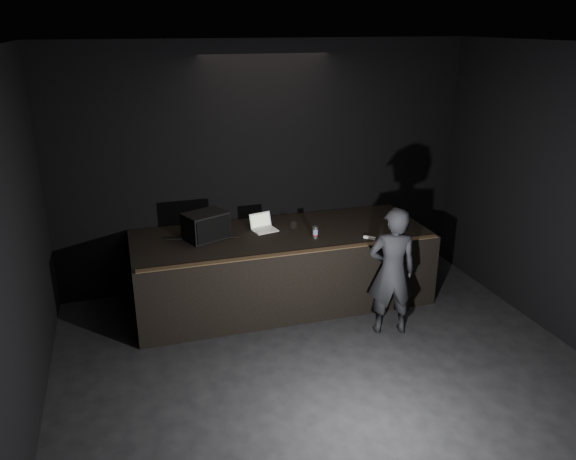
# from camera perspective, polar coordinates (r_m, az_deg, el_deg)

# --- Properties ---
(ground) EXTENTS (7.00, 7.00, 0.00)m
(ground) POSITION_cam_1_polar(r_m,az_deg,el_deg) (5.87, 7.33, -18.82)
(ground) COLOR black
(ground) RESTS_ON ground
(room_walls) EXTENTS (6.10, 7.10, 3.52)m
(room_walls) POSITION_cam_1_polar(r_m,az_deg,el_deg) (4.86, 8.39, 0.01)
(room_walls) COLOR black
(room_walls) RESTS_ON ground
(stage_riser) EXTENTS (4.00, 1.50, 1.00)m
(stage_riser) POSITION_cam_1_polar(r_m,az_deg,el_deg) (7.80, -0.67, -3.80)
(stage_riser) COLOR black
(stage_riser) RESTS_ON ground
(riser_lip) EXTENTS (3.92, 0.10, 0.01)m
(riser_lip) POSITION_cam_1_polar(r_m,az_deg,el_deg) (6.98, 0.97, -2.29)
(riser_lip) COLOR brown
(riser_lip) RESTS_ON stage_riser
(stage_monitor) EXTENTS (0.64, 0.57, 0.36)m
(stage_monitor) POSITION_cam_1_polar(r_m,az_deg,el_deg) (7.46, -8.34, 0.42)
(stage_monitor) COLOR black
(stage_monitor) RESTS_ON stage_riser
(cable) EXTENTS (0.93, 0.22, 0.02)m
(cable) POSITION_cam_1_polar(r_m,az_deg,el_deg) (7.51, -8.64, -0.84)
(cable) COLOR black
(cable) RESTS_ON stage_riser
(laptop) EXTENTS (0.38, 0.35, 0.22)m
(laptop) POSITION_cam_1_polar(r_m,az_deg,el_deg) (7.74, -2.56, 0.43)
(laptop) COLOR white
(laptop) RESTS_ON stage_riser
(beer_can) EXTENTS (0.07, 0.07, 0.17)m
(beer_can) POSITION_cam_1_polar(r_m,az_deg,el_deg) (7.43, 2.79, -0.23)
(beer_can) COLOR silver
(beer_can) RESTS_ON stage_riser
(plastic_cup) EXTENTS (0.09, 0.09, 0.11)m
(plastic_cup) POSITION_cam_1_polar(r_m,az_deg,el_deg) (7.75, 0.59, 0.46)
(plastic_cup) COLOR white
(plastic_cup) RESTS_ON stage_riser
(wii_remote) EXTENTS (0.14, 0.14, 0.03)m
(wii_remote) POSITION_cam_1_polar(r_m,az_deg,el_deg) (7.50, 8.28, -0.78)
(wii_remote) COLOR white
(wii_remote) RESTS_ON stage_riser
(person) EXTENTS (0.68, 0.52, 1.65)m
(person) POSITION_cam_1_polar(r_m,az_deg,el_deg) (7.01, 10.53, -4.17)
(person) COLOR black
(person) RESTS_ON ground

